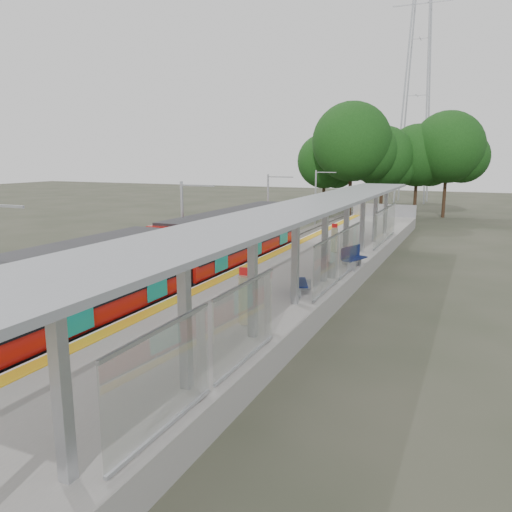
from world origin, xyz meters
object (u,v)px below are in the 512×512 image
at_px(litter_bin, 331,270).
at_px(bench_far, 353,257).
at_px(bench_mid, 299,280).
at_px(info_pillar_near, 245,299).
at_px(info_pillar_far, 334,240).
at_px(train, 167,260).

bearing_deg(litter_bin, bench_far, 80.19).
height_order(bench_mid, info_pillar_near, info_pillar_near).
distance_m(bench_mid, litter_bin, 3.32).
bearing_deg(bench_mid, info_pillar_far, 74.22).
height_order(train, info_pillar_near, train).
xyz_separation_m(info_pillar_near, info_pillar_far, (-0.73, 14.19, -0.12)).
relative_size(bench_mid, bench_far, 0.96).
bearing_deg(info_pillar_far, info_pillar_near, -109.05).
bearing_deg(train, bench_far, 42.13).
xyz_separation_m(train, litter_bin, (6.67, 3.93, -0.65)).
bearing_deg(bench_far, train, -119.24).
relative_size(info_pillar_near, litter_bin, 2.51).
relative_size(train, info_pillar_near, 13.84).
bearing_deg(info_pillar_near, info_pillar_far, 84.55).
relative_size(bench_far, info_pillar_near, 0.89).
xyz_separation_m(train, info_pillar_far, (5.00, 10.46, -0.30)).
xyz_separation_m(info_pillar_far, litter_bin, (1.67, -6.53, -0.35)).
distance_m(train, info_pillar_near, 6.84).
bearing_deg(litter_bin, info_pillar_far, 104.35).
height_order(info_pillar_near, info_pillar_far, info_pillar_near).
distance_m(train, info_pillar_far, 11.59).
bearing_deg(litter_bin, train, -149.49).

